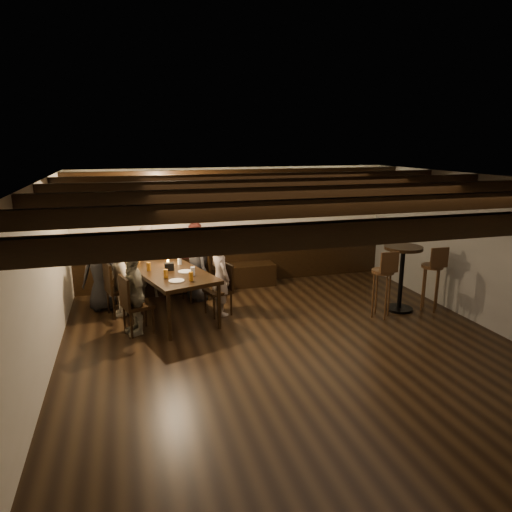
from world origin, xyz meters
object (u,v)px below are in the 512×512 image
object	(u,v)px
chair_right_near	(196,284)
person_right_far	(220,278)
bar_stool_right	(431,286)
high_top_table	(402,269)
bar_stool_left	(382,292)
person_bench_right	(194,258)
chair_left_far	(137,315)
person_bench_centre	(147,262)
chair_left_near	(120,299)
person_right_near	(197,265)
person_left_near	(116,277)
chair_right_far	(219,299)
person_left_far	(134,294)
dining_table	(168,273)
person_bench_left	(100,274)

from	to	relation	value
chair_right_near	person_right_far	world-z (taller)	person_right_far
person_right_far	bar_stool_right	world-z (taller)	person_right_far
high_top_table	bar_stool_left	size ratio (longest dim) A/B	0.99
person_bench_right	high_top_table	size ratio (longest dim) A/B	1.20
chair_left_far	bar_stool_left	size ratio (longest dim) A/B	0.79
person_bench_centre	chair_right_near	bearing A→B (deg)	140.23
chair_left_near	person_right_near	bearing A→B (deg)	90.00
chair_right_near	person_left_near	size ratio (longest dim) A/B	0.73
chair_right_far	person_bench_centre	bearing A→B (deg)	25.60
person_left_far	person_bench_right	bearing A→B (deg)	129.29
person_left_far	high_top_table	bearing A→B (deg)	70.04
chair_right_near	person_right_near	xyz separation A→B (m)	(0.03, 0.01, 0.36)
chair_right_near	bar_stool_right	xyz separation A→B (m)	(3.86, -1.70, 0.13)
person_right_far	chair_right_near	bearing A→B (deg)	1.86
person_right_far	chair_right_far	bearing A→B (deg)	90.00
chair_left_near	person_left_far	xyz separation A→B (m)	(0.23, -0.87, 0.35)
person_bench_centre	person_left_near	xyz separation A→B (m)	(-0.55, -0.79, -0.03)
chair_left_far	person_left_far	xyz separation A→B (m)	(-0.03, -0.01, 0.36)
dining_table	person_bench_right	xyz separation A→B (m)	(0.60, 1.12, -0.05)
chair_left_near	person_bench_left	distance (m)	0.60
chair_left_near	chair_right_far	distance (m)	1.70
dining_table	person_left_near	bearing A→B (deg)	149.04
dining_table	bar_stool_right	bearing A→B (deg)	-30.20
chair_left_far	bar_stool_right	distance (m)	5.00
person_right_near	chair_left_far	bearing A→B (deg)	121.48
bar_stool_left	person_bench_right	bearing A→B (deg)	140.44
person_left_far	bar_stool_right	world-z (taller)	person_left_far
person_right_near	chair_right_near	bearing A→B (deg)	90.00
chair_right_far	person_bench_right	xyz separation A→B (m)	(-0.22, 1.35, 0.42)
dining_table	high_top_table	world-z (taller)	high_top_table
dining_table	chair_right_near	distance (m)	0.95
chair_right_far	person_left_far	distance (m)	1.51
chair_left_far	person_bench_left	bearing A→B (deg)	-172.39
person_bench_left	person_right_far	world-z (taller)	person_right_far
bar_stool_right	dining_table	bearing A→B (deg)	169.77
person_left_far	person_left_near	bearing A→B (deg)	180.00
person_left_near	bar_stool_right	world-z (taller)	person_left_near
dining_table	person_bench_centre	bearing A→B (deg)	90.00
dining_table	high_top_table	distance (m)	4.02
dining_table	chair_left_far	world-z (taller)	chair_left_far
chair_right_near	person_bench_left	world-z (taller)	person_bench_left
chair_right_far	person_right_far	size ratio (longest dim) A/B	0.68
dining_table	chair_left_near	distance (m)	0.96
person_right_near	person_bench_right	bearing A→B (deg)	-18.43
chair_left_far	person_right_far	xyz separation A→B (m)	(1.41, 0.42, 0.37)
person_left_far	chair_right_far	bearing A→B (deg)	90.00
chair_left_far	person_right_near	size ratio (longest dim) A/B	0.70
person_left_near	bar_stool_left	size ratio (longest dim) A/B	1.16
dining_table	person_right_near	distance (m)	0.88
chair_left_far	dining_table	bearing A→B (deg)	122.02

